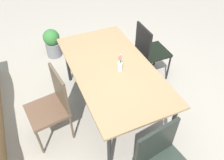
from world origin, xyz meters
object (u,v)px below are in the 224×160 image
(chair_far_side, at_px, (52,104))
(flower_vase, at_px, (120,64))
(dining_table, at_px, (112,71))
(chair_near_right, at_px, (149,49))
(potted_plant, at_px, (52,43))

(chair_far_side, height_order, flower_vase, flower_vase)
(dining_table, distance_m, chair_near_right, 0.92)
(chair_near_right, distance_m, potted_plant, 1.77)
(flower_vase, bearing_deg, dining_table, 38.36)
(chair_near_right, bearing_deg, chair_far_side, -71.85)
(dining_table, bearing_deg, flower_vase, -141.64)
(dining_table, xyz_separation_m, flower_vase, (-0.09, -0.07, 0.15))
(flower_vase, bearing_deg, chair_near_right, -56.02)
(dining_table, height_order, chair_far_side, chair_far_side)
(flower_vase, distance_m, potted_plant, 1.87)
(chair_far_side, bearing_deg, dining_table, -92.22)
(dining_table, distance_m, potted_plant, 1.73)
(dining_table, xyz_separation_m, potted_plant, (1.61, 0.47, -0.43))
(dining_table, xyz_separation_m, chair_far_side, (-0.08, 0.80, -0.17))
(dining_table, bearing_deg, chair_near_right, -62.98)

